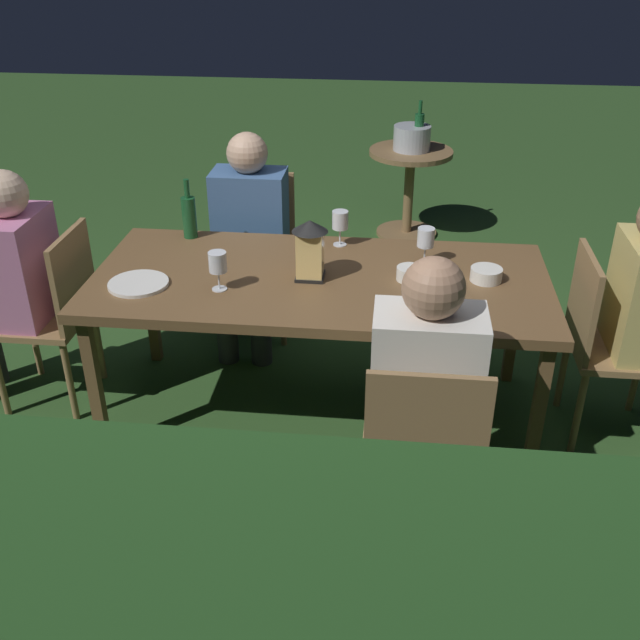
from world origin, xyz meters
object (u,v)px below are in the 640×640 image
Objects in this scene: chair_head_far at (55,310)px; bowl_bread at (486,274)px; bowl_olives at (410,273)px; side_table at (409,178)px; wine_glass_c at (340,222)px; person_in_pink at (9,278)px; chair_head_near at (604,339)px; chair_side_left_b at (257,245)px; plate_a at (424,308)px; person_in_blue at (249,233)px; person_in_cream at (425,382)px; dining_table at (320,287)px; ice_bucket at (412,136)px; chair_side_right_a at (422,450)px; green_bottle_on_table at (189,216)px; plate_b at (138,284)px; lantern_centerpiece at (310,246)px; wine_glass_a at (426,239)px; wine_glass_b at (218,264)px.

chair_head_far reaches higher than bowl_bread.
bowl_olives reaches higher than side_table.
chair_head_far is 5.15× the size of wine_glass_c.
chair_head_near is at bearing -180.00° from person_in_pink.
chair_side_left_b and chair_head_far have the same top height.
chair_head_far is 1.72m from plate_a.
chair_head_far is at bearing 39.45° from person_in_blue.
person_in_cream is 1.32× the size of chair_head_far.
ice_bucket is (-0.40, -2.30, 0.06)m from dining_table.
chair_side_right_a is at bearing 94.08° from bowl_olives.
green_bottle_on_table is at bearing -1.68° from wine_glass_c.
plate_b is (1.20, -0.49, 0.09)m from person_in_cream.
plate_a is at bearing 128.86° from chair_side_left_b.
lantern_centerpiece is 1.20× the size of plate_a.
person_in_blue is 0.82m from lantern_centerpiece.
plate_a is at bearing 150.06° from dining_table.
side_table is at bearing -82.13° from bowl_bread.
green_bottle_on_table is (0.67, -0.38, 0.16)m from dining_table.
dining_table is 1.73× the size of person_in_pink.
chair_side_left_b is 3.94× the size of plate_a.
dining_table is 0.40m from wine_glass_c.
person_in_blue is (1.69, -0.65, 0.15)m from chair_head_near.
person_in_cream is at bearing 69.05° from bowl_bread.
dining_table is 1.26m from chair_head_near.
person_in_pink is 1.90m from plate_a.
plate_b is (1.21, 0.36, -0.11)m from wine_glass_a.
chair_side_right_a is 1.37× the size of side_table.
person_in_cream is 1.00m from wine_glass_b.
chair_side_right_a is at bearing 155.73° from person_in_pink.
side_table is at bearing 0.00° from ice_bucket.
lantern_centerpiece is 1.57× the size of wine_glass_b.
chair_head_far is 2.53× the size of ice_bucket.
person_in_cream is at bearing 111.14° from wine_glass_c.
chair_head_far is (1.69, -0.85, 0.00)m from chair_side_right_a.
wine_glass_a and wine_glass_b have the same top height.
wine_glass_b is (-0.04, 0.82, 0.20)m from person_in_blue.
bowl_bread is (-1.95, -0.04, 0.27)m from chair_head_far.
person_in_pink is 1.91m from wine_glass_a.
chair_head_far is at bearing 33.62° from green_bottle_on_table.
side_table is (-0.01, -2.29, -0.32)m from bowl_olives.
wine_glass_c is at bearing 79.97° from side_table.
side_table is at bearing -119.21° from green_bottle_on_table.
plate_b reaches higher than dining_table.
lantern_centerpiece is at bearing -59.64° from chair_side_right_a.
lantern_centerpiece reaches higher than wine_glass_a.
chair_side_left_b is 0.76× the size of person_in_blue.
bowl_olives is 0.33m from bowl_bread.
plate_b is at bearing 73.05° from chair_side_left_b.
chair_head_near reaches higher than bowl_olives.
dining_table is 0.20m from lantern_centerpiece.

